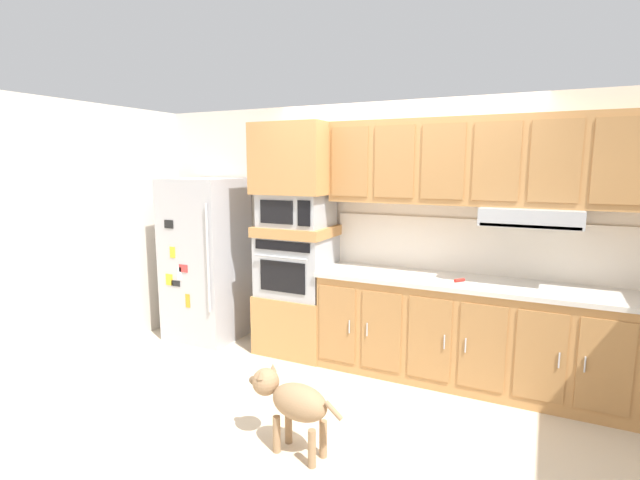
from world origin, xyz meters
TOP-DOWN VIEW (x-y plane):
  - ground_plane at (0.00, 0.00)m, footprint 9.60×9.60m
  - back_kitchen_wall at (0.00, 1.11)m, footprint 6.20×0.12m
  - side_panel_left at (-2.80, 0.00)m, footprint 0.12×7.10m
  - refrigerator at (-2.06, 0.68)m, footprint 0.76×0.73m
  - oven_base_cabinet at (-0.95, 0.75)m, footprint 0.74×0.62m
  - built_in_oven at (-0.95, 0.75)m, footprint 0.70×0.62m
  - appliance_mid_shelf at (-0.95, 0.75)m, footprint 0.74×0.62m
  - microwave at (-0.95, 0.75)m, footprint 0.64×0.54m
  - appliance_upper_cabinet at (-0.95, 0.75)m, footprint 0.74×0.62m
  - lower_cabinet_run at (0.90, 0.75)m, footprint 2.97×0.63m
  - countertop_slab at (0.90, 0.75)m, footprint 3.01×0.64m
  - backsplash_panel at (0.90, 1.04)m, footprint 3.01×0.02m
  - upper_cabinet_with_hood at (0.92, 0.87)m, footprint 2.97×0.48m
  - screwdriver at (0.67, 0.67)m, footprint 0.17×0.17m
  - dog at (-0.14, -0.82)m, footprint 0.76×0.29m

SIDE VIEW (x-z plane):
  - ground_plane at x=0.00m, z-range 0.00..0.00m
  - oven_base_cabinet at x=-0.95m, z-range 0.00..0.60m
  - dog at x=-0.14m, z-range 0.09..0.64m
  - lower_cabinet_run at x=0.90m, z-range 0.00..0.88m
  - refrigerator at x=-2.06m, z-range 0.00..1.76m
  - countertop_slab at x=0.90m, z-range 0.88..0.92m
  - built_in_oven at x=-0.95m, z-range 0.60..1.20m
  - screwdriver at x=0.67m, z-range 0.92..0.95m
  - backsplash_panel at x=0.90m, z-range 0.92..1.42m
  - back_kitchen_wall at x=0.00m, z-range 0.00..2.50m
  - side_panel_left at x=-2.80m, z-range 0.00..2.50m
  - appliance_mid_shelf at x=-0.95m, z-range 1.20..1.30m
  - microwave at x=-0.95m, z-range 1.30..1.62m
  - upper_cabinet_with_hood at x=0.92m, z-range 1.46..2.34m
  - appliance_upper_cabinet at x=-0.95m, z-range 1.62..2.30m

